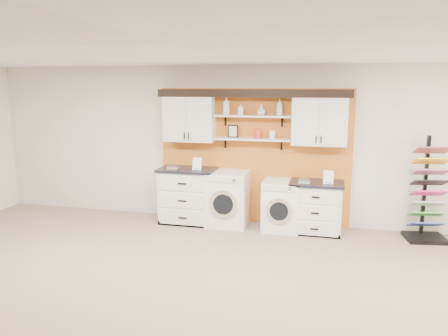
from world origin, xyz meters
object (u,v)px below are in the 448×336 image
(dryer, at_px, (281,205))
(base_cabinet_left, at_px, (188,195))
(sample_rack, at_px, (427,208))
(base_cabinet_right, at_px, (316,207))
(washer, at_px, (228,199))

(dryer, bearing_deg, base_cabinet_left, 179.89)
(base_cabinet_left, xyz_separation_m, sample_rack, (3.99, 0.04, 0.03))
(base_cabinet_left, relative_size, sample_rack, 0.61)
(base_cabinet_right, height_order, dryer, base_cabinet_right)
(base_cabinet_left, bearing_deg, dryer, -0.11)
(dryer, xyz_separation_m, sample_rack, (2.31, 0.04, 0.10))
(base_cabinet_left, bearing_deg, base_cabinet_right, 0.00)
(washer, height_order, sample_rack, sample_rack)
(sample_rack, bearing_deg, base_cabinet_right, 172.80)
(dryer, relative_size, sample_rack, 0.52)
(washer, bearing_deg, dryer, 0.00)
(base_cabinet_right, relative_size, washer, 0.91)
(base_cabinet_right, relative_size, sample_rack, 0.53)
(base_cabinet_left, xyz_separation_m, base_cabinet_right, (2.26, 0.00, -0.06))
(base_cabinet_right, height_order, sample_rack, sample_rack)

